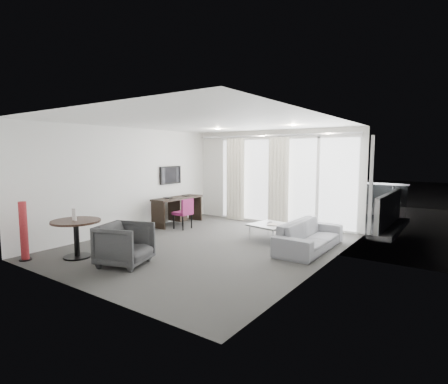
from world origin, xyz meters
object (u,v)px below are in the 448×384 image
Objects in this scene: desk_chair at (183,213)px; red_lamp at (24,231)px; sofa at (310,236)px; tub_armchair at (125,244)px; desk at (178,211)px; round_table at (77,239)px; rattan_chair_a at (321,208)px; coffee_table at (270,232)px; rattan_chair_b at (353,208)px.

red_lamp is (-0.55, -3.72, 0.15)m from desk_chair.
tub_armchair is at bearing 141.06° from sofa.
desk is at bearing 89.51° from red_lamp.
round_table reaches higher than sofa.
sofa is at bearing -57.44° from tub_armchair.
desk_chair is at bearing -148.53° from rattan_chair_a.
tub_armchair is at bearing -112.09° from coffee_table.
tub_armchair is 3.34m from coffee_table.
sofa is at bearing -92.31° from rattan_chair_a.
tub_armchair is at bearing -119.01° from rattan_chair_b.
red_lamp reaches higher than tub_armchair.
rattan_chair_a is (-0.88, 3.08, 0.09)m from sofa.
desk_chair is at bearing 4.25° from tub_armchair.
red_lamp reaches higher than desk.
red_lamp is 1.96m from tub_armchair.
desk is at bearing -157.38° from rattan_chair_a.
red_lamp is 8.34m from rattan_chair_b.
sofa is at bearing 1.73° from desk_chair.
round_table is 1.16× the size of rattan_chair_b.
red_lamp is at bearing -96.42° from desk_chair.
rattan_chair_b reaches higher than desk.
rattan_chair_b is at bearing 61.92° from red_lamp.
rattan_chair_b is at bearing 74.70° from coffee_table.
coffee_table is at bearing -111.36° from rattan_chair_a.
red_lamp is at bearing -127.07° from coffee_table.
desk_chair reaches higher than rattan_chair_b.
rattan_chair_b is (0.77, 0.56, 0.01)m from rattan_chair_a.
coffee_table is at bearing -2.50° from desk.
rattan_chair_a is at bearing 86.87° from coffee_table.
tub_armchair is (1.19, -2.85, -0.03)m from desk_chair.
desk is 3.50m from round_table.
red_lamp reaches higher than round_table.
tub_armchair is at bearing -65.27° from desk_chair.
sofa is (1.03, -0.26, 0.11)m from coffee_table.
red_lamp is at bearing -128.48° from rattan_chair_b.
rattan_chair_b is at bearing 63.88° from round_table.
tub_armchair is 6.08m from rattan_chair_a.
sofa is at bearing -98.73° from rattan_chair_b.
round_table is (0.60, -3.45, -0.02)m from desk.
desk is 1.96× the size of tub_armchair.
coffee_table is (2.36, 3.32, -0.18)m from round_table.
rattan_chair_a reaches higher than round_table.
sofa is at bearing -5.55° from desk.
rattan_chair_b reaches higher than sofa.
tub_armchair is 6.83m from rattan_chair_b.
rattan_chair_b is (3.29, 6.71, 0.03)m from round_table.
desk_chair is 0.97× the size of tub_armchair.
round_table is 0.45× the size of sofa.
tub_armchair reaches higher than round_table.
coffee_table is (3.00, 3.97, -0.36)m from red_lamp.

